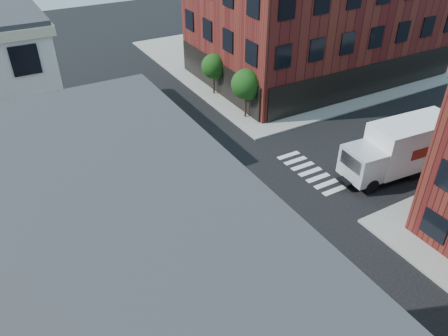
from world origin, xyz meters
TOP-DOWN VIEW (x-y plane):
  - ground at (0.00, 0.00)m, footprint 120.00×120.00m
  - sidewalk_ne at (21.00, 21.00)m, footprint 30.00×30.00m
  - building_ne at (20.50, 16.00)m, footprint 25.00×16.00m
  - tree_near at (7.56, 9.98)m, footprint 2.69×2.69m
  - tree_far at (7.56, 15.98)m, footprint 2.43×2.43m
  - signal_pole at (-6.72, -6.68)m, footprint 1.29×1.24m
  - box_truck at (12.51, -3.21)m, footprint 9.17×3.43m
  - traffic_cone at (-2.77, -4.93)m, footprint 0.43×0.43m

SIDE VIEW (x-z plane):
  - ground at x=0.00m, z-range 0.00..0.00m
  - sidewalk_ne at x=21.00m, z-range 0.00..0.15m
  - traffic_cone at x=-2.77m, z-range -0.01..0.63m
  - box_truck at x=12.51m, z-range 0.08..4.15m
  - signal_pole at x=-6.72m, z-range 0.56..5.16m
  - tree_far at x=7.56m, z-range 0.84..4.91m
  - tree_near at x=7.56m, z-range 0.91..5.41m
  - building_ne at x=20.50m, z-range 0.00..12.00m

